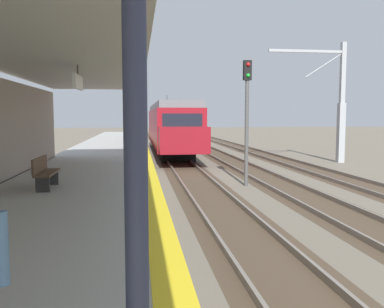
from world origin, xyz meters
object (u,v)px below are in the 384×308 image
at_px(rail_signal_post, 247,110).
at_px(platform_bench, 45,172).
at_px(approaching_train, 171,126).
at_px(catenary_pylon_far_side, 337,105).

bearing_deg(rail_signal_post, platform_bench, -145.79).
xyz_separation_m(approaching_train, rail_signal_post, (1.94, -15.61, 1.02)).
relative_size(catenary_pylon_far_side, platform_bench, 4.69).
bearing_deg(catenary_pylon_far_side, rail_signal_post, -135.13).
relative_size(approaching_train, catenary_pylon_far_side, 2.61).
xyz_separation_m(approaching_train, catenary_pylon_far_side, (9.85, -7.73, 1.43)).
bearing_deg(platform_bench, approaching_train, 75.85).
relative_size(rail_signal_post, platform_bench, 3.25).
height_order(approaching_train, catenary_pylon_far_side, catenary_pylon_far_side).
height_order(catenary_pylon_far_side, platform_bench, catenary_pylon_far_side).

